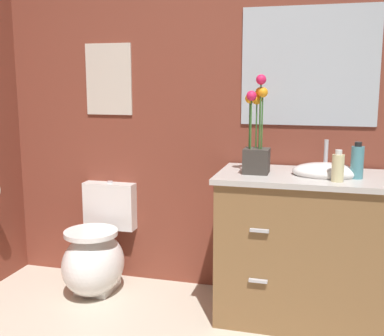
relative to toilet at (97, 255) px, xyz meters
name	(u,v)px	position (x,y,z in m)	size (l,w,h in m)	color
wall_back	(251,100)	(0.95, 0.30, 1.01)	(4.54, 0.05, 2.50)	brown
toilet	(97,255)	(0.00, 0.00, 0.00)	(0.38, 0.59, 0.69)	white
vanity_cabinet	(300,245)	(1.30, -0.03, 0.19)	(0.94, 0.56, 1.03)	brown
flower_vase	(257,142)	(1.04, -0.06, 0.79)	(0.14, 0.14, 0.55)	#38332D
soap_bottle	(357,162)	(1.58, -0.07, 0.70)	(0.07, 0.07, 0.20)	teal
lotion_bottle	(338,167)	(1.47, -0.18, 0.68)	(0.06, 0.06, 0.17)	beige
wall_poster	(109,79)	(0.00, 0.27, 1.13)	(0.32, 0.01, 0.47)	beige
wall_mirror	(309,66)	(1.29, 0.27, 1.21)	(0.80, 0.01, 0.70)	#B2BCC6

